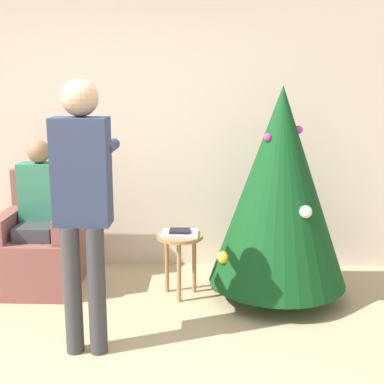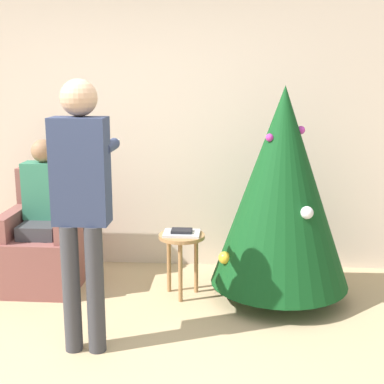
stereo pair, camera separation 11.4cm
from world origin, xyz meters
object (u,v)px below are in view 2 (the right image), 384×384
at_px(side_stool, 182,246).
at_px(armchair, 46,245).
at_px(person_standing, 81,193).
at_px(person_seated, 43,206).
at_px(christmas_tree, 282,187).

bearing_deg(side_stool, armchair, 171.70).
xyz_separation_m(person_standing, side_stool, (0.57, 0.92, -0.65)).
xyz_separation_m(person_seated, person_standing, (0.66, -1.07, 0.37)).
distance_m(person_standing, side_stool, 1.27).
bearing_deg(person_seated, side_stool, -7.01).
bearing_deg(armchair, side_stool, -8.30).
bearing_deg(christmas_tree, side_stool, -180.00).
height_order(christmas_tree, person_seated, christmas_tree).
xyz_separation_m(christmas_tree, person_seated, (-2.04, 0.15, -0.23)).
height_order(christmas_tree, person_standing, person_standing).
xyz_separation_m(christmas_tree, person_standing, (-1.39, -0.92, 0.14)).
relative_size(christmas_tree, side_stool, 3.28).
xyz_separation_m(armchair, person_standing, (0.66, -1.10, 0.74)).
bearing_deg(person_standing, christmas_tree, 33.60).
relative_size(person_seated, side_stool, 2.41).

